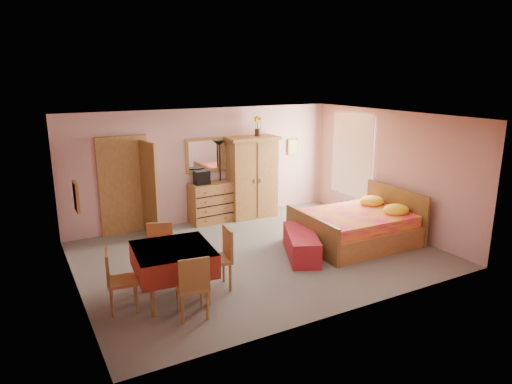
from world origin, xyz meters
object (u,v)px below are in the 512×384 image
bench (301,244)px  chair_east (216,259)px  stereo (202,178)px  floor_lamp (220,180)px  sunflower_vase (258,126)px  chair_north (160,253)px  wall_mirror (206,155)px  chest_of_drawers (211,203)px  dining_table (174,273)px  chair_south (192,285)px  bed (355,218)px  wardrobe (252,177)px  chair_west (122,280)px

bench → chair_east: 2.03m
stereo → bench: 2.96m
floor_lamp → bench: (0.38, -2.81, -0.70)m
sunflower_vase → chair_north: size_ratio=0.50×
wall_mirror → floor_lamp: 0.69m
wall_mirror → sunflower_vase: 1.37m
chest_of_drawers → dining_table: 3.74m
chest_of_drawers → chair_south: chair_south is taller
floor_lamp → sunflower_vase: bearing=-9.4°
floor_lamp → wall_mirror: bearing=160.3°
bed → chair_south: 4.11m
wardrobe → chest_of_drawers: bearing=177.1°
chest_of_drawers → chair_east: chair_east is taller
wall_mirror → chair_south: size_ratio=1.05×
chair_west → chair_east: chair_east is taller
chair_west → wall_mirror: bearing=151.4°
chest_of_drawers → wall_mirror: wall_mirror is taller
wall_mirror → dining_table: (-1.98, -3.39, -1.14)m
sunflower_vase → chair_north: sunflower_vase is taller
chair_east → bed: bearing=-73.2°
chair_west → chair_east: 1.46m
stereo → chair_east: stereo is taller
floor_lamp → chair_south: (-2.22, -3.90, -0.46)m
chest_of_drawers → chair_north: chair_north is taller
sunflower_vase → chair_east: size_ratio=0.47×
wardrobe → chair_west: size_ratio=2.10×
wardrobe → floor_lamp: bearing=167.4°
bed → dining_table: size_ratio=1.98×
stereo → wall_mirror: bearing=46.1°
chest_of_drawers → floor_lamp: size_ratio=0.53×
chest_of_drawers → chair_west: 4.17m
dining_table → sunflower_vase: bearing=44.5°
sunflower_vase → chair_east: sunflower_vase is taller
dining_table → bench: bearing=10.1°
chest_of_drawers → chair_north: size_ratio=1.05×
wardrobe → chair_west: bearing=-139.3°
stereo → bench: size_ratio=0.24×
floor_lamp → dining_table: (-2.27, -3.28, -0.52)m
chest_of_drawers → wall_mirror: (-0.00, 0.21, 1.09)m
chest_of_drawers → wall_mirror: bearing=86.9°
chair_north → chair_west: 1.05m
bed → chest_of_drawers: bearing=128.8°
wardrobe → chair_south: (-2.97, -3.72, -0.49)m
chair_west → stereo: bearing=151.7°
chest_of_drawers → bench: chest_of_drawers is taller
floor_lamp → bench: bearing=-82.3°
stereo → chair_west: 4.07m
bench → chair_north: chair_north is taller
wardrobe → bench: size_ratio=1.39×
bench → wardrobe: bearing=82.1°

